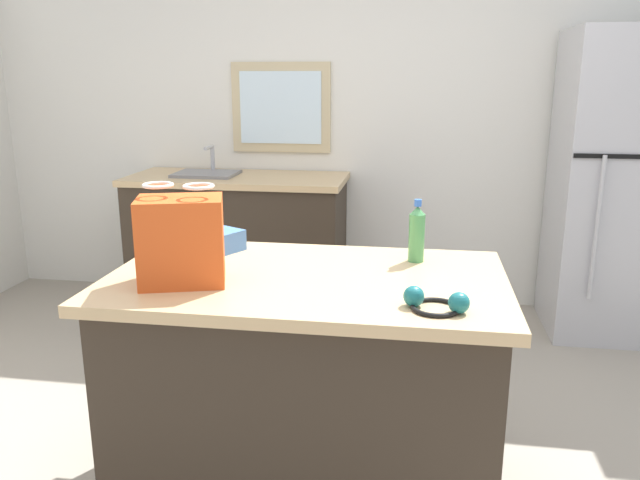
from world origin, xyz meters
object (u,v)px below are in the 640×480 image
Objects in this scene: kitchen_island at (307,387)px; bottle at (417,234)px; refrigerator at (619,187)px; ear_defenders at (436,302)px; shopping_bag at (181,240)px; small_box at (222,240)px.

bottle is at bearing 32.12° from kitchen_island.
refrigerator is 9.27× the size of ear_defenders.
ear_defenders is at bearing -8.44° from shopping_bag.
shopping_bag is at bearing -134.28° from refrigerator.
kitchen_island is at bearing 19.92° from shopping_bag.
small_box reaches higher than kitchen_island.
shopping_bag is 0.86m from bottle.
bottle is at bearing -2.76° from small_box.
shopping_bag is at bearing -160.08° from kitchen_island.
small_box is (-1.95, -1.58, 0.00)m from refrigerator.
kitchen_island is at bearing -147.88° from bottle.
refrigerator is at bearing 39.12° from small_box.
bottle is at bearing -126.06° from refrigerator.
refrigerator is 2.51m from small_box.
small_box is at bearing -140.88° from refrigerator.
shopping_bag is 2.21× the size of small_box.
ear_defenders is (0.83, -0.12, -0.13)m from shopping_bag.
kitchen_island is 0.67m from small_box.
refrigerator is 7.66× the size of bottle.
bottle is at bearing 97.24° from ear_defenders.
bottle is at bearing 26.18° from shopping_bag.
ear_defenders is at bearing -82.76° from bottle.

